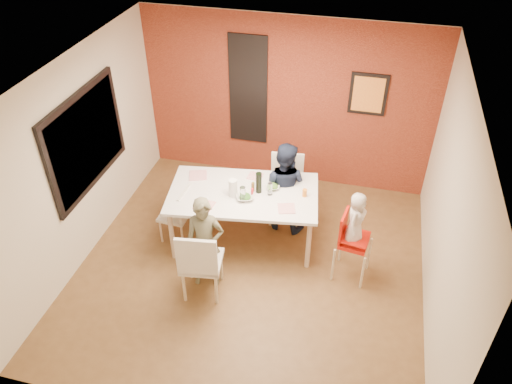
% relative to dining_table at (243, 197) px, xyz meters
% --- Properties ---
extents(ground, '(4.50, 4.50, 0.00)m').
position_rel_dining_table_xyz_m(ground, '(0.24, -0.53, -0.76)').
color(ground, brown).
rests_on(ground, ground).
extents(ceiling, '(4.50, 4.50, 0.02)m').
position_rel_dining_table_xyz_m(ceiling, '(0.24, -0.53, 1.94)').
color(ceiling, white).
rests_on(ceiling, wall_back).
extents(wall_back, '(4.50, 0.02, 2.70)m').
position_rel_dining_table_xyz_m(wall_back, '(0.24, 1.72, 0.59)').
color(wall_back, beige).
rests_on(wall_back, ground).
extents(wall_front, '(4.50, 0.02, 2.70)m').
position_rel_dining_table_xyz_m(wall_front, '(0.24, -2.78, 0.59)').
color(wall_front, beige).
rests_on(wall_front, ground).
extents(wall_left, '(0.02, 4.50, 2.70)m').
position_rel_dining_table_xyz_m(wall_left, '(-2.01, -0.53, 0.59)').
color(wall_left, beige).
rests_on(wall_left, ground).
extents(wall_right, '(0.02, 4.50, 2.70)m').
position_rel_dining_table_xyz_m(wall_right, '(2.49, -0.53, 0.59)').
color(wall_right, beige).
rests_on(wall_right, ground).
extents(brick_accent_wall, '(4.50, 0.02, 2.70)m').
position_rel_dining_table_xyz_m(brick_accent_wall, '(0.24, 1.70, 0.59)').
color(brick_accent_wall, maroon).
rests_on(brick_accent_wall, ground).
extents(picture_window_frame, '(0.05, 1.70, 1.30)m').
position_rel_dining_table_xyz_m(picture_window_frame, '(-1.98, -0.33, 0.79)').
color(picture_window_frame, black).
rests_on(picture_window_frame, wall_left).
extents(picture_window_pane, '(0.02, 1.55, 1.15)m').
position_rel_dining_table_xyz_m(picture_window_pane, '(-1.97, -0.33, 0.79)').
color(picture_window_pane, black).
rests_on(picture_window_pane, wall_left).
extents(glassblock_strip, '(0.55, 0.03, 1.70)m').
position_rel_dining_table_xyz_m(glassblock_strip, '(-0.36, 1.68, 0.74)').
color(glassblock_strip, silver).
rests_on(glassblock_strip, wall_back).
extents(glassblock_surround, '(0.60, 0.03, 1.76)m').
position_rel_dining_table_xyz_m(glassblock_surround, '(-0.36, 1.68, 0.74)').
color(glassblock_surround, black).
rests_on(glassblock_surround, wall_back).
extents(art_print_frame, '(0.54, 0.03, 0.64)m').
position_rel_dining_table_xyz_m(art_print_frame, '(1.44, 1.68, 0.89)').
color(art_print_frame, black).
rests_on(art_print_frame, wall_back).
extents(art_print_canvas, '(0.44, 0.01, 0.54)m').
position_rel_dining_table_xyz_m(art_print_canvas, '(1.44, 1.66, 0.89)').
color(art_print_canvas, '#F8A337').
rests_on(art_print_canvas, wall_back).
extents(dining_table, '(2.13, 1.39, 0.83)m').
position_rel_dining_table_xyz_m(dining_table, '(0.00, 0.00, 0.00)').
color(dining_table, white).
rests_on(dining_table, ground).
extents(chair_near, '(0.55, 0.55, 1.05)m').
position_rel_dining_table_xyz_m(chair_near, '(-0.23, -1.15, -0.17)').
color(chair_near, silver).
rests_on(chair_near, ground).
extents(chair_far, '(0.52, 0.52, 1.02)m').
position_rel_dining_table_xyz_m(chair_far, '(0.46, 0.69, -0.19)').
color(chair_far, silver).
rests_on(chair_far, ground).
extents(chair_left, '(0.41, 0.41, 0.85)m').
position_rel_dining_table_xyz_m(chair_left, '(-0.87, -0.19, -0.28)').
color(chair_left, silver).
rests_on(chair_left, ground).
extents(high_chair, '(0.47, 0.47, 0.98)m').
position_rel_dining_table_xyz_m(high_chair, '(1.49, -0.32, -0.17)').
color(high_chair, red).
rests_on(high_chair, ground).
extents(child_near, '(0.53, 0.41, 1.31)m').
position_rel_dining_table_xyz_m(child_near, '(-0.24, -0.90, -0.10)').
color(child_near, brown).
rests_on(child_near, ground).
extents(child_far, '(0.75, 0.63, 1.39)m').
position_rel_dining_table_xyz_m(child_far, '(0.47, 0.44, -0.06)').
color(child_far, '#161D32').
rests_on(child_far, ground).
extents(toddler, '(0.31, 0.40, 0.73)m').
position_rel_dining_table_xyz_m(toddler, '(1.52, -0.33, 0.19)').
color(toddler, beige).
rests_on(toddler, high_chair).
extents(plate_near_left, '(0.26, 0.26, 0.01)m').
position_rel_dining_table_xyz_m(plate_near_left, '(-0.42, -0.40, 0.08)').
color(plate_near_left, white).
rests_on(plate_near_left, dining_table).
extents(plate_far_mid, '(0.21, 0.21, 0.01)m').
position_rel_dining_table_xyz_m(plate_far_mid, '(0.06, 0.40, 0.08)').
color(plate_far_mid, white).
rests_on(plate_far_mid, dining_table).
extents(plate_near_right, '(0.27, 0.27, 0.01)m').
position_rel_dining_table_xyz_m(plate_near_right, '(0.63, -0.20, 0.08)').
color(plate_near_right, white).
rests_on(plate_near_right, dining_table).
extents(plate_far_left, '(0.31, 0.31, 0.01)m').
position_rel_dining_table_xyz_m(plate_far_left, '(-0.72, 0.23, 0.08)').
color(plate_far_left, white).
rests_on(plate_far_left, dining_table).
extents(salad_bowl_a, '(0.30, 0.30, 0.06)m').
position_rel_dining_table_xyz_m(salad_bowl_a, '(0.06, -0.13, 0.10)').
color(salad_bowl_a, white).
rests_on(salad_bowl_a, dining_table).
extents(salad_bowl_b, '(0.23, 0.23, 0.05)m').
position_rel_dining_table_xyz_m(salad_bowl_b, '(0.36, 0.19, 0.10)').
color(salad_bowl_b, white).
rests_on(salad_bowl_b, dining_table).
extents(wine_bottle, '(0.08, 0.08, 0.30)m').
position_rel_dining_table_xyz_m(wine_bottle, '(0.20, 0.06, 0.23)').
color(wine_bottle, black).
rests_on(wine_bottle, dining_table).
extents(wine_glass_a, '(0.08, 0.08, 0.22)m').
position_rel_dining_table_xyz_m(wine_glass_a, '(0.04, -0.17, 0.18)').
color(wine_glass_a, silver).
rests_on(wine_glass_a, dining_table).
extents(wine_glass_b, '(0.07, 0.07, 0.19)m').
position_rel_dining_table_xyz_m(wine_glass_b, '(0.36, 0.04, 0.17)').
color(wine_glass_b, white).
rests_on(wine_glass_b, dining_table).
extents(paper_towel_roll, '(0.11, 0.11, 0.26)m').
position_rel_dining_table_xyz_m(paper_towel_roll, '(-0.11, -0.10, 0.20)').
color(paper_towel_roll, white).
rests_on(paper_towel_roll, dining_table).
extents(condiment_red, '(0.03, 0.03, 0.13)m').
position_rel_dining_table_xyz_m(condiment_red, '(0.14, -0.05, 0.14)').
color(condiment_red, red).
rests_on(condiment_red, dining_table).
extents(condiment_green, '(0.03, 0.03, 0.13)m').
position_rel_dining_table_xyz_m(condiment_green, '(0.12, 0.08, 0.14)').
color(condiment_green, '#387025').
rests_on(condiment_green, dining_table).
extents(condiment_brown, '(0.04, 0.04, 0.14)m').
position_rel_dining_table_xyz_m(condiment_brown, '(0.12, 0.06, 0.14)').
color(condiment_brown, brown).
rests_on(condiment_brown, dining_table).
extents(sippy_cup, '(0.06, 0.06, 0.11)m').
position_rel_dining_table_xyz_m(sippy_cup, '(0.81, 0.12, 0.13)').
color(sippy_cup, orange).
rests_on(sippy_cup, dining_table).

